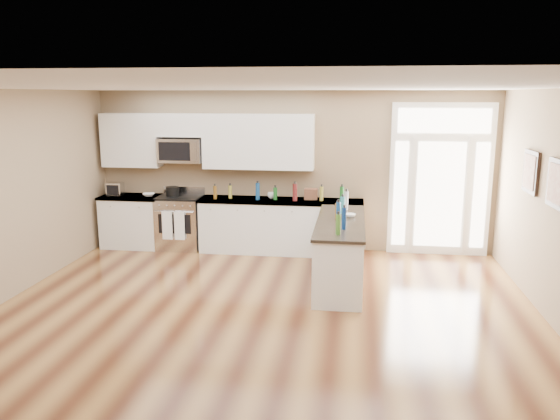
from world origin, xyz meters
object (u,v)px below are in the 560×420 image
at_px(kitchen_range, 180,222).
at_px(peninsula_cabinet, 340,254).
at_px(toaster_oven, 115,189).
at_px(stockpot, 173,191).

bearing_deg(kitchen_range, peninsula_cabinet, -26.50).
bearing_deg(peninsula_cabinet, toaster_oven, 160.55).
height_order(peninsula_cabinet, stockpot, stockpot).
relative_size(peninsula_cabinet, toaster_oven, 8.52).
distance_m(stockpot, toaster_oven, 1.06).
distance_m(peninsula_cabinet, stockpot, 3.44).
relative_size(kitchen_range, toaster_oven, 3.97).
xyz_separation_m(kitchen_range, stockpot, (-0.14, 0.05, 0.56)).
bearing_deg(toaster_oven, peninsula_cabinet, -20.95).
height_order(peninsula_cabinet, toaster_oven, toaster_oven).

